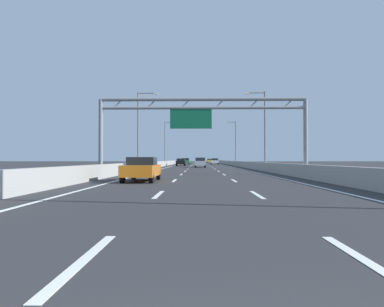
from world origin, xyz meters
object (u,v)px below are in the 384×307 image
(streetlamp_left_mid, at_px, (140,126))
(streetlamp_right_mid, at_px, (263,125))
(streetlamp_left_far, at_px, (166,140))
(blue_car, at_px, (200,161))
(streetlamp_right_far, at_px, (235,140))
(orange_car, at_px, (142,169))
(yellow_car, at_px, (209,161))
(green_car, at_px, (186,161))
(white_car, at_px, (215,161))
(silver_car, at_px, (200,162))
(sign_gantry, at_px, (201,115))
(black_car, at_px, (181,162))

(streetlamp_left_mid, height_order, streetlamp_right_mid, same)
(streetlamp_left_far, relative_size, blue_car, 2.05)
(streetlamp_right_far, height_order, orange_car, streetlamp_right_far)
(yellow_car, relative_size, green_car, 1.01)
(streetlamp_right_mid, relative_size, orange_car, 2.03)
(orange_car, bearing_deg, streetlamp_left_far, 93.61)
(streetlamp_left_far, xyz_separation_m, green_car, (3.87, 14.24, -4.61))
(white_car, bearing_deg, silver_car, -96.02)
(blue_car, bearing_deg, orange_car, -92.44)
(sign_gantry, relative_size, white_car, 3.72)
(silver_car, distance_m, yellow_car, 78.40)
(white_car, relative_size, black_car, 1.06)
(sign_gantry, bearing_deg, white_car, 86.64)
(sign_gantry, distance_m, silver_car, 29.39)
(streetlamp_left_far, relative_size, black_car, 2.19)
(black_car, bearing_deg, green_car, 89.37)
(green_car, bearing_deg, streetlamp_left_mid, -94.37)
(blue_car, bearing_deg, silver_car, -90.17)
(streetlamp_left_mid, bearing_deg, sign_gantry, -63.94)
(black_car, bearing_deg, orange_car, -89.81)
(streetlamp_left_far, height_order, white_car, streetlamp_left_far)
(streetlamp_left_mid, relative_size, green_car, 2.30)
(streetlamp_left_mid, bearing_deg, silver_car, 62.38)
(white_car, xyz_separation_m, green_car, (-7.29, 0.66, 0.01))
(silver_car, xyz_separation_m, yellow_car, (3.64, 78.32, -0.04))
(streetlamp_left_far, bearing_deg, green_car, 74.80)
(streetlamp_left_far, xyz_separation_m, white_car, (11.16, 13.57, -4.61))
(sign_gantry, xyz_separation_m, yellow_car, (3.67, 107.42, -4.12))
(silver_car, relative_size, green_car, 1.09)
(green_car, distance_m, blue_car, 13.78)
(streetlamp_left_mid, height_order, green_car, streetlamp_left_mid)
(green_car, bearing_deg, silver_car, -84.52)
(silver_car, bearing_deg, streetlamp_right_mid, -61.80)
(streetlamp_left_far, xyz_separation_m, silver_car, (7.37, -22.32, -4.61))
(blue_car, bearing_deg, green_car, -105.35)
(yellow_car, bearing_deg, streetlamp_left_mid, -96.80)
(white_car, bearing_deg, green_car, 174.80)
(sign_gantry, height_order, green_car, sign_gantry)
(green_car, bearing_deg, blue_car, 74.65)
(sign_gantry, xyz_separation_m, white_car, (3.82, 64.99, -4.09))
(green_car, height_order, black_car, green_car)
(streetlamp_left_mid, distance_m, white_car, 51.42)
(streetlamp_right_mid, height_order, silver_car, streetlamp_right_mid)
(streetlamp_right_mid, xyz_separation_m, blue_car, (-7.41, 63.94, -4.66))
(blue_car, distance_m, black_car, 35.97)
(streetlamp_right_mid, distance_m, yellow_car, 92.61)
(blue_car, bearing_deg, streetlamp_right_far, -74.93)
(streetlamp_left_mid, height_order, silver_car, streetlamp_left_mid)
(sign_gantry, distance_m, streetlamp_right_mid, 16.83)
(sign_gantry, relative_size, streetlamp_right_mid, 1.80)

